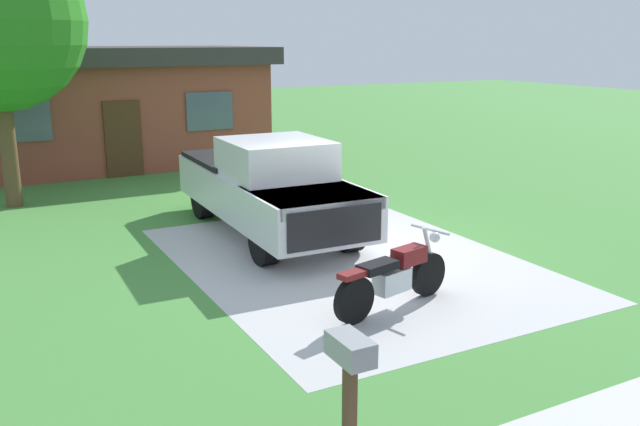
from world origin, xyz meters
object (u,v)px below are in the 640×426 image
(mailbox, at_px, (350,367))
(neighbor_house, at_px, (103,105))
(motorcycle, at_px, (394,277))
(pickup_truck, at_px, (267,185))

(mailbox, bearing_deg, neighbor_house, 85.80)
(motorcycle, distance_m, mailbox, 3.81)
(pickup_truck, xyz_separation_m, neighbor_house, (-1.23, 9.53, 0.84))
(neighbor_house, bearing_deg, motorcycle, -85.11)
(pickup_truck, relative_size, neighbor_house, 0.59)
(motorcycle, xyz_separation_m, pickup_truck, (0.03, 4.48, 0.48))
(motorcycle, bearing_deg, mailbox, -130.22)
(motorcycle, bearing_deg, neighbor_house, 94.89)
(pickup_truck, distance_m, neighbor_house, 9.65)
(pickup_truck, distance_m, mailbox, 7.77)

